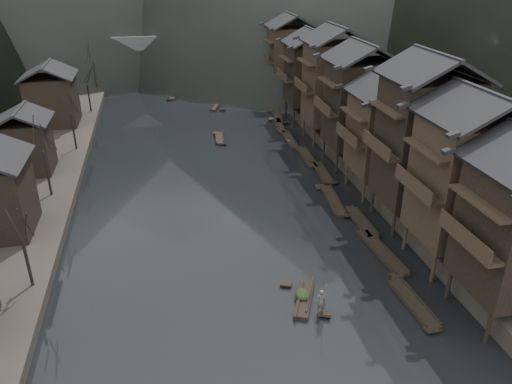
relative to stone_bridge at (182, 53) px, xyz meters
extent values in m
plane|color=black|center=(0.00, -72.00, -5.11)|extent=(300.00, 300.00, 0.00)
cube|color=#2D2823|center=(35.00, -32.00, -4.21)|extent=(40.00, 200.00, 1.80)
cylinder|color=black|center=(14.20, -82.40, -3.81)|extent=(0.30, 0.30, 2.90)
cylinder|color=black|center=(14.20, -77.60, -3.81)|extent=(0.30, 0.30, 2.90)
cylinder|color=black|center=(16.95, -77.60, -3.81)|extent=(0.30, 0.30, 2.90)
cube|color=#2C2218|center=(13.30, -80.00, 1.36)|extent=(1.20, 5.70, 0.25)
cylinder|color=#2C2218|center=(14.20, -75.40, -3.81)|extent=(0.30, 0.30, 2.90)
cylinder|color=#2C2218|center=(14.20, -70.60, -3.81)|extent=(0.30, 0.30, 2.90)
cylinder|color=#2C2218|center=(16.95, -75.40, -3.81)|extent=(0.30, 0.30, 2.90)
cylinder|color=#2C2218|center=(16.95, -70.60, -3.81)|extent=(0.30, 0.30, 2.90)
cube|color=#2C2218|center=(17.30, -73.00, 2.38)|extent=(7.00, 6.00, 9.78)
cube|color=#2C2218|center=(13.30, -73.00, 1.89)|extent=(1.20, 5.70, 0.25)
cylinder|color=black|center=(14.20, -68.40, -3.81)|extent=(0.30, 0.30, 2.90)
cylinder|color=black|center=(14.20, -63.60, -3.81)|extent=(0.30, 0.30, 2.90)
cylinder|color=black|center=(16.95, -68.40, -3.81)|extent=(0.30, 0.30, 2.90)
cylinder|color=black|center=(16.95, -63.60, -3.81)|extent=(0.30, 0.30, 2.90)
cube|color=black|center=(17.30, -66.00, 3.10)|extent=(7.00, 6.00, 11.21)
cube|color=#2C2218|center=(13.30, -66.00, 2.54)|extent=(1.20, 5.70, 0.25)
cylinder|color=#2C2218|center=(14.20, -61.40, -3.81)|extent=(0.30, 0.30, 2.90)
cylinder|color=#2C2218|center=(14.20, -56.60, -3.81)|extent=(0.30, 0.30, 2.90)
cylinder|color=#2C2218|center=(16.95, -61.40, -3.81)|extent=(0.30, 0.30, 2.90)
cylinder|color=#2C2218|center=(16.95, -56.60, -3.81)|extent=(0.30, 0.30, 2.90)
cube|color=#2C2218|center=(17.30, -59.00, 1.48)|extent=(7.00, 6.00, 7.99)
cube|color=#2C2218|center=(13.30, -59.00, 1.09)|extent=(1.20, 5.70, 0.25)
cylinder|color=black|center=(14.20, -53.40, -3.81)|extent=(0.30, 0.30, 2.90)
cylinder|color=black|center=(14.20, -48.60, -3.81)|extent=(0.30, 0.30, 2.90)
cylinder|color=black|center=(16.95, -53.40, -3.81)|extent=(0.30, 0.30, 2.90)
cylinder|color=black|center=(16.95, -48.60, -3.81)|extent=(0.30, 0.30, 2.90)
cube|color=black|center=(17.30, -51.00, 2.38)|extent=(7.00, 6.00, 9.77)
cube|color=#2C2218|center=(13.30, -51.00, 1.89)|extent=(1.20, 5.70, 0.25)
cylinder|color=#2C2218|center=(14.20, -44.40, -3.81)|extent=(0.30, 0.30, 2.90)
cylinder|color=#2C2218|center=(14.20, -39.60, -3.81)|extent=(0.30, 0.30, 2.90)
cylinder|color=#2C2218|center=(16.95, -44.40, -3.81)|extent=(0.30, 0.30, 2.90)
cylinder|color=#2C2218|center=(16.95, -39.60, -3.81)|extent=(0.30, 0.30, 2.90)
cube|color=#2C2218|center=(17.30, -42.00, 2.72)|extent=(7.00, 6.00, 10.45)
cube|color=#2C2218|center=(13.30, -42.00, 2.20)|extent=(1.20, 5.70, 0.25)
cylinder|color=black|center=(14.20, -34.40, -3.81)|extent=(0.30, 0.30, 2.90)
cylinder|color=black|center=(14.20, -29.60, -3.81)|extent=(0.30, 0.30, 2.90)
cylinder|color=black|center=(16.95, -34.40, -3.81)|extent=(0.30, 0.30, 2.90)
cylinder|color=black|center=(16.95, -29.60, -3.81)|extent=(0.30, 0.30, 2.90)
cube|color=black|center=(17.30, -32.00, 1.84)|extent=(7.00, 6.00, 8.70)
cube|color=#2C2218|center=(13.30, -32.00, 1.40)|extent=(1.20, 5.70, 0.25)
cylinder|color=#2C2218|center=(14.20, -22.40, -3.81)|extent=(0.30, 0.30, 2.90)
cylinder|color=#2C2218|center=(14.20, -17.60, -3.81)|extent=(0.30, 0.30, 2.90)
cylinder|color=#2C2218|center=(16.95, -22.40, -3.81)|extent=(0.30, 0.30, 2.90)
cylinder|color=#2C2218|center=(16.95, -17.60, -3.81)|extent=(0.30, 0.30, 2.90)
cube|color=#2C2218|center=(17.30, -20.00, 2.29)|extent=(7.00, 6.00, 9.60)
cube|color=#2C2218|center=(13.30, -20.00, 1.81)|extent=(1.20, 5.70, 0.25)
cube|color=black|center=(-20.50, -48.00, -1.01)|extent=(5.00, 5.00, 5.80)
cube|color=black|center=(-20.50, -30.00, -0.51)|extent=(6.50, 6.50, 6.80)
cylinder|color=black|center=(-17.00, -71.07, -1.91)|extent=(0.24, 0.24, 4.00)
cylinder|color=black|center=(-17.00, -55.00, -1.51)|extent=(0.24, 0.24, 4.79)
cylinder|color=black|center=(-17.00, -41.56, -1.57)|extent=(0.24, 0.24, 4.68)
cylinder|color=black|center=(-17.00, -24.54, -1.82)|extent=(0.24, 0.24, 4.18)
cylinder|color=black|center=(-17.00, -11.85, -1.36)|extent=(0.24, 0.24, 5.10)
cube|color=black|center=(11.35, -77.92, -4.96)|extent=(1.36, 5.90, 0.30)
cube|color=black|center=(11.35, -77.92, -4.78)|extent=(1.41, 5.79, 0.10)
cube|color=black|center=(11.48, -75.11, -4.82)|extent=(0.97, 0.77, 0.32)
cube|color=black|center=(11.23, -80.73, -4.82)|extent=(0.97, 0.77, 0.32)
cube|color=black|center=(12.00, -70.83, -4.96)|extent=(1.71, 7.63, 0.30)
cube|color=black|center=(12.00, -70.83, -4.78)|extent=(1.75, 7.48, 0.10)
cube|color=black|center=(12.30, -67.21, -4.82)|extent=(1.01, 1.00, 0.36)
cube|color=black|center=(11.71, -74.45, -4.82)|extent=(1.01, 1.00, 0.36)
cube|color=black|center=(12.32, -65.63, -4.96)|extent=(1.12, 5.92, 0.30)
cube|color=black|center=(12.32, -65.63, -4.78)|extent=(1.17, 5.80, 0.10)
cube|color=black|center=(12.31, -62.79, -4.82)|extent=(0.94, 0.73, 0.32)
cube|color=black|center=(12.33, -68.47, -4.82)|extent=(0.94, 0.73, 0.32)
cube|color=black|center=(11.21, -60.62, -4.96)|extent=(1.75, 7.14, 0.30)
cube|color=black|center=(11.21, -60.62, -4.78)|extent=(1.79, 7.00, 0.10)
cube|color=black|center=(10.90, -57.24, -4.82)|extent=(1.01, 0.95, 0.35)
cube|color=black|center=(11.53, -64.00, -4.82)|extent=(1.01, 0.95, 0.35)
cube|color=black|center=(12.44, -53.35, -4.96)|extent=(1.52, 6.39, 0.30)
cube|color=black|center=(12.44, -53.35, -4.78)|extent=(1.57, 6.27, 0.10)
cube|color=black|center=(12.23, -50.32, -4.82)|extent=(0.99, 0.84, 0.33)
cube|color=black|center=(12.64, -56.38, -4.82)|extent=(0.99, 0.84, 0.33)
cube|color=black|center=(12.09, -48.36, -4.96)|extent=(1.40, 6.78, 0.30)
cube|color=black|center=(12.09, -48.36, -4.78)|extent=(1.45, 6.65, 0.10)
cube|color=black|center=(11.94, -45.13, -4.82)|extent=(0.97, 0.87, 0.34)
cube|color=black|center=(12.23, -51.60, -4.82)|extent=(0.97, 0.87, 0.34)
cube|color=black|center=(11.63, -41.28, -4.96)|extent=(1.49, 7.31, 0.30)
cube|color=black|center=(11.63, -41.28, -4.78)|extent=(1.53, 7.17, 0.10)
cube|color=black|center=(11.44, -37.80, -4.82)|extent=(0.98, 0.94, 0.36)
cube|color=black|center=(11.82, -44.76, -4.82)|extent=(0.98, 0.94, 0.36)
cube|color=black|center=(11.73, -35.18, -4.96)|extent=(1.92, 6.93, 0.30)
cube|color=black|center=(11.73, -35.18, -4.78)|extent=(1.95, 6.80, 0.10)
cube|color=black|center=(11.33, -31.92, -4.82)|extent=(1.03, 0.95, 0.35)
cube|color=black|center=(12.12, -38.44, -4.82)|extent=(1.03, 0.95, 0.35)
cube|color=black|center=(12.65, -30.60, -4.96)|extent=(1.99, 6.92, 0.30)
cube|color=black|center=(12.65, -30.60, -4.78)|extent=(2.03, 6.79, 0.10)
cube|color=black|center=(12.22, -27.35, -4.82)|extent=(1.04, 0.96, 0.35)
cube|color=black|center=(13.08, -33.85, -4.82)|extent=(1.04, 0.96, 0.35)
cube|color=black|center=(2.25, -39.11, -4.96)|extent=(1.40, 4.80, 0.30)
cube|color=black|center=(2.25, -39.11, -4.78)|extent=(1.44, 4.71, 0.10)
cube|color=black|center=(2.06, -36.84, -4.82)|extent=(0.90, 0.66, 0.29)
cube|color=black|center=(2.44, -41.37, -4.82)|extent=(0.90, 0.66, 0.29)
cube|color=black|center=(3.81, -22.79, -4.96)|extent=(2.63, 5.30, 0.30)
cube|color=black|center=(3.81, -22.79, -4.78)|extent=(2.65, 5.22, 0.10)
cube|color=black|center=(3.00, -20.40, -4.82)|extent=(1.01, 0.89, 0.31)
cube|color=black|center=(4.62, -25.19, -4.82)|extent=(1.01, 0.89, 0.31)
cube|color=black|center=(-3.40, -14.37, -4.96)|extent=(1.65, 5.69, 0.30)
cube|color=black|center=(-3.40, -14.37, -4.78)|extent=(1.69, 5.58, 0.10)
cube|color=black|center=(-3.09, -11.69, -4.82)|extent=(0.93, 0.79, 0.32)
cube|color=black|center=(-3.72, -17.04, -4.82)|extent=(0.93, 0.79, 0.32)
cube|color=black|center=(7.78, -2.96, -4.96)|extent=(3.42, 5.00, 0.30)
cube|color=black|center=(7.78, -2.96, -4.78)|extent=(3.41, 4.94, 0.10)
cube|color=black|center=(6.56, -0.79, -4.82)|extent=(1.06, 0.98, 0.31)
cube|color=black|center=(9.01, -5.12, -4.82)|extent=(1.06, 0.98, 0.31)
cube|color=#4C4C4F|center=(0.00, 0.00, 2.09)|extent=(40.00, 6.00, 1.60)
cube|color=#4C4C4F|center=(0.00, -2.70, 3.39)|extent=(40.00, 0.50, 1.00)
cube|color=#4C4C4F|center=(0.00, 2.70, 3.39)|extent=(40.00, 0.50, 1.00)
cube|color=#4C4C4F|center=(-14.00, 0.00, -1.91)|extent=(3.20, 6.00, 6.40)
cube|color=#4C4C4F|center=(-4.50, 0.00, -1.91)|extent=(3.20, 6.00, 6.40)
cube|color=#4C4C4F|center=(4.50, 0.00, -1.91)|extent=(3.20, 6.00, 6.40)
cube|color=#4C4C4F|center=(14.00, 0.00, -1.91)|extent=(3.20, 6.00, 6.40)
cube|color=black|center=(3.69, -75.76, -4.96)|extent=(2.79, 4.66, 0.30)
cube|color=black|center=(3.69, -75.76, -4.78)|extent=(2.79, 4.59, 0.10)
cube|color=black|center=(2.80, -73.72, -4.82)|extent=(1.02, 0.88, 0.29)
cube|color=black|center=(4.59, -77.80, -4.82)|extent=(1.02, 0.88, 0.29)
ellipsoid|color=black|center=(3.60, -75.55, -4.34)|extent=(1.11, 1.45, 0.67)
imported|color=#525254|center=(4.40, -77.38, -3.75)|extent=(0.78, 0.65, 1.84)
cylinder|color=#8C7A51|center=(4.60, -77.38, -0.90)|extent=(0.62, 2.05, 3.85)
camera|label=1|loc=(-5.77, -104.43, 18.21)|focal=35.00mm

